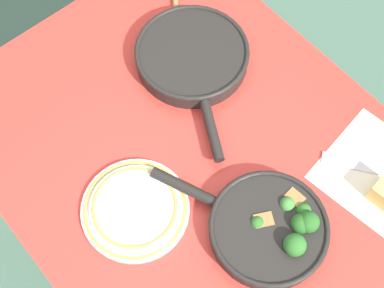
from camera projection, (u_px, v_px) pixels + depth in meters
ground_plane at (192, 237)px, 1.89m from camera, size 14.00×14.00×0.00m
dining_table_red at (192, 164)px, 1.30m from camera, size 1.05×0.84×0.74m
skillet_broccoli at (269, 227)px, 1.11m from camera, size 0.39×0.25×0.08m
skillet_eggs at (192, 56)px, 1.30m from camera, size 0.40×0.29×0.05m
wooden_spoon at (176, 13)px, 1.38m from camera, size 0.32×0.25×0.02m
dinner_plate_stack at (135, 208)px, 1.14m from camera, size 0.23×0.23×0.03m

